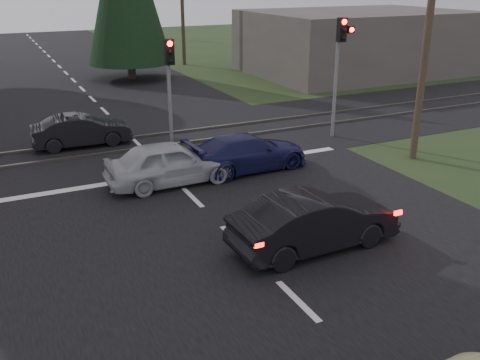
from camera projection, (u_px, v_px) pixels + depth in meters
ground at (298, 301)px, 10.86m from camera, size 120.00×120.00×0.00m
road at (153, 159)px, 19.28m from camera, size 14.00×100.00×0.01m
rail_corridor at (138, 144)px, 20.96m from camera, size 120.00×8.00×0.01m
stop_line at (169, 174)px, 17.76m from camera, size 13.00×0.35×0.00m
rail_near at (144, 148)px, 20.27m from camera, size 120.00×0.12×0.10m
rail_far at (133, 137)px, 21.62m from camera, size 120.00×0.12×0.10m
traffic_signal_right at (340, 55)px, 20.69m from camera, size 0.68×0.48×4.70m
traffic_signal_center at (170, 76)px, 19.25m from camera, size 0.32×0.48×4.10m
utility_pole_near at (429, 23)px, 17.64m from camera, size 1.80×0.26×9.00m
building_right at (357, 42)px, 35.92m from camera, size 14.00×10.00×4.00m
dark_hatchback at (314, 222)px, 12.76m from camera, size 4.22×1.60×1.38m
silver_car at (170, 163)px, 16.73m from camera, size 4.08×1.69×1.38m
blue_sedan at (247, 152)px, 17.98m from camera, size 4.34×1.96×1.23m
dark_car_far at (81, 131)px, 20.51m from camera, size 3.73×1.37×1.22m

